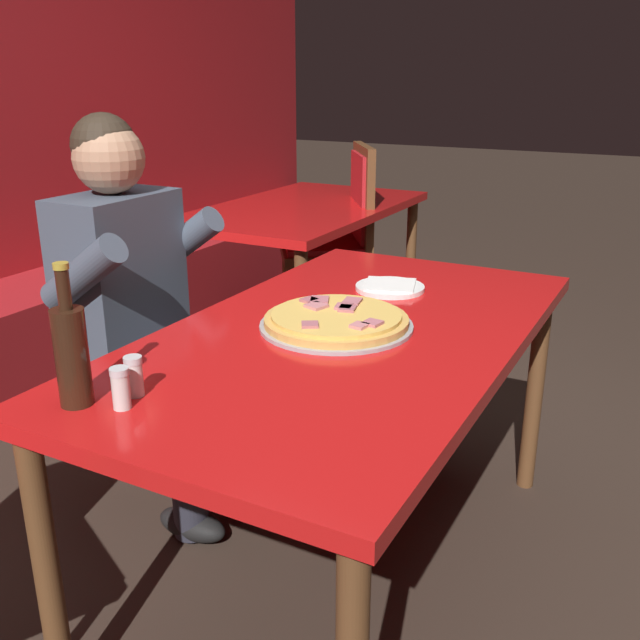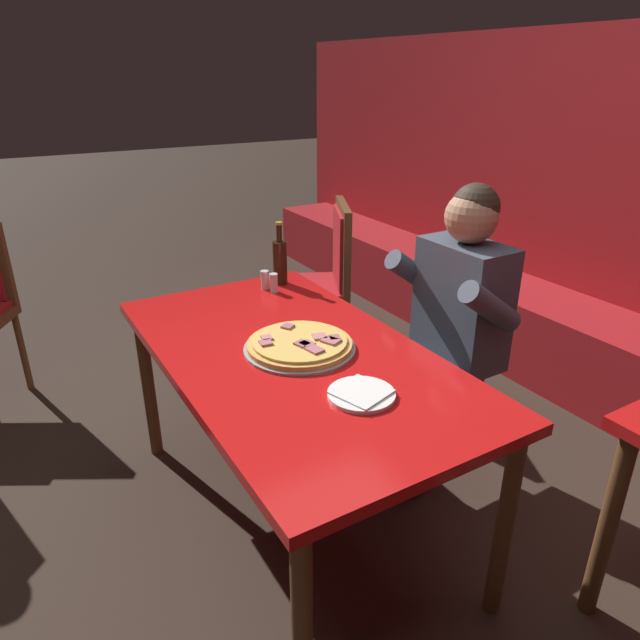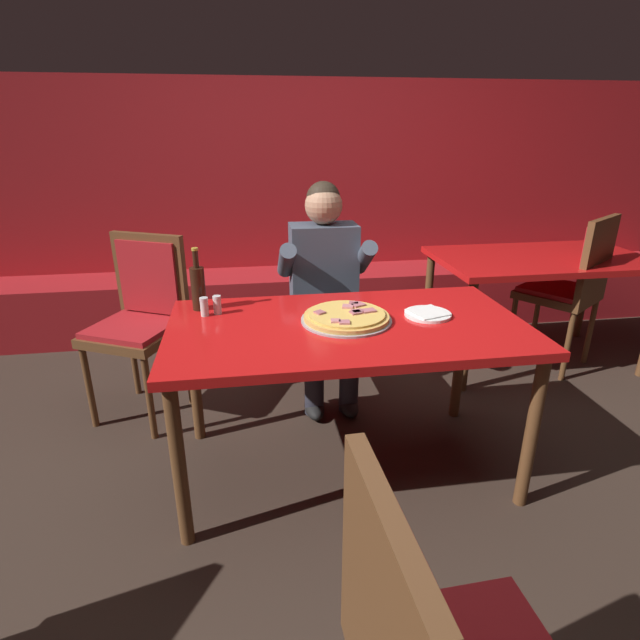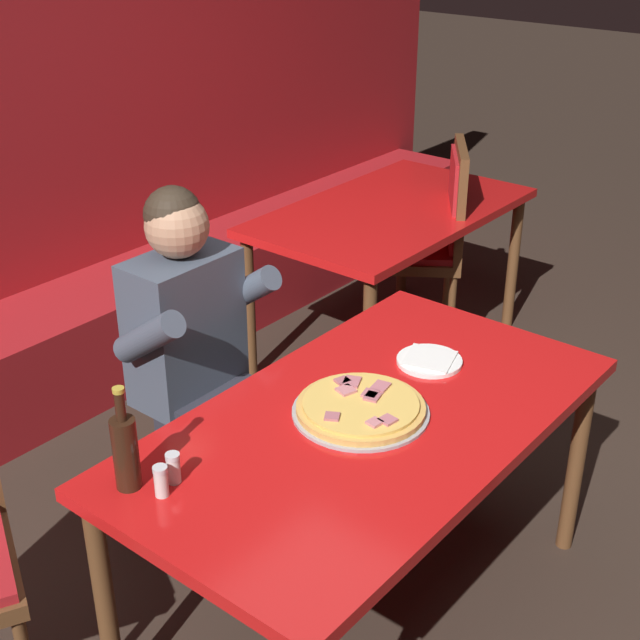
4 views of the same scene
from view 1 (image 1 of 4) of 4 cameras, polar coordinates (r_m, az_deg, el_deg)
The scene contains 10 objects.
ground_plane at distance 2.22m, azimuth 1.88°, elevation -19.36°, with size 24.00×24.00×0.00m, color #33261E.
main_dining_table at distance 1.87m, azimuth 2.10°, elevation -2.89°, with size 1.55×0.85×0.75m.
pizza at distance 1.85m, azimuth 1.35°, elevation -0.02°, with size 0.40×0.40×0.05m.
plate_white_paper at distance 2.18m, azimuth 5.62°, elevation 2.63°, with size 0.21×0.21×0.02m.
beer_bottle at distance 1.48m, azimuth -19.26°, elevation -2.49°, with size 0.07×0.07×0.29m.
shaker_red_pepper_flakes at distance 1.46m, azimuth -15.64°, elevation -5.42°, with size 0.04×0.04×0.09m.
shaker_parmesan at distance 1.51m, azimuth -14.64°, elevation -4.52°, with size 0.04×0.04×0.09m.
diner_seated_blue_shirt at distance 2.26m, azimuth -13.95°, elevation 1.18°, with size 0.53×0.53×1.27m.
dining_chair_side_aisle at distance 3.70m, azimuth 1.62°, elevation 7.10°, with size 0.61×0.61×1.04m.
background_dining_table at distance 3.60m, azimuth -1.34°, elevation 7.84°, with size 1.38×0.80×0.75m.
Camera 1 is at (-1.56, -0.75, 1.39)m, focal length 40.00 mm.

